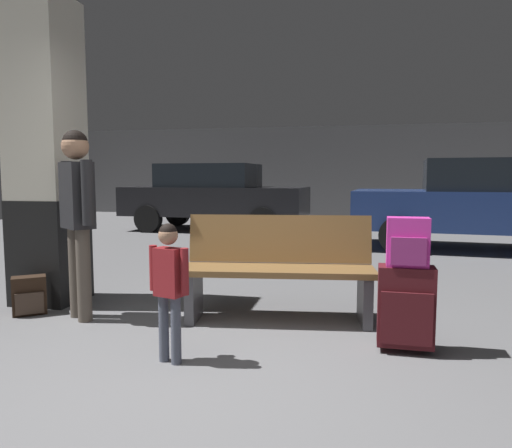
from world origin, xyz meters
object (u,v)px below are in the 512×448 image
at_px(structural_pillar, 46,155).
at_px(backpack_dark_floor, 29,296).
at_px(suitcase, 406,307).
at_px(backpack_bright, 408,243).
at_px(parked_car_near, 484,202).
at_px(child, 169,278).
at_px(parked_car_far, 214,195).
at_px(bench, 278,269).
at_px(adult, 77,204).

height_order(structural_pillar, backpack_dark_floor, structural_pillar).
relative_size(suitcase, backpack_bright, 1.78).
height_order(suitcase, parked_car_near, parked_car_near).
xyz_separation_m(backpack_dark_floor, parked_car_near, (4.90, 4.83, 0.64)).
bearing_deg(backpack_dark_floor, child, -25.34).
bearing_deg(suitcase, child, -161.19).
xyz_separation_m(structural_pillar, parked_car_near, (4.98, 4.39, -0.63)).
relative_size(child, parked_car_far, 0.22).
relative_size(backpack_dark_floor, parked_car_far, 0.08).
height_order(child, parked_car_far, parked_car_far).
bearing_deg(backpack_dark_floor, bench, 8.07).
height_order(child, parked_car_near, parked_car_near).
relative_size(bench, backpack_dark_floor, 4.86).
xyz_separation_m(structural_pillar, adult, (0.61, -0.47, -0.44)).
distance_m(child, adult, 1.42).
distance_m(structural_pillar, suitcase, 3.53).
distance_m(structural_pillar, child, 2.29).
bearing_deg(parked_car_far, adult, -82.69).
bearing_deg(structural_pillar, adult, -37.70).
relative_size(bench, parked_car_far, 0.40).
height_order(structural_pillar, adult, structural_pillar).
xyz_separation_m(parked_car_near, parked_car_far, (-5.25, 1.98, 0.00)).
distance_m(bench, suitcase, 1.15).
relative_size(structural_pillar, adult, 1.79).
height_order(adult, parked_car_near, adult).
distance_m(backpack_bright, parked_car_near, 5.37).
bearing_deg(suitcase, backpack_dark_floor, 175.38).
bearing_deg(backpack_bright, child, -161.20).
xyz_separation_m(suitcase, parked_car_near, (1.71, 5.09, 0.48)).
distance_m(structural_pillar, backpack_bright, 3.41).
distance_m(structural_pillar, parked_car_near, 6.67).
bearing_deg(bench, backpack_bright, -29.88).
bearing_deg(bench, suitcase, -29.86).
xyz_separation_m(adult, parked_car_near, (4.37, 4.86, -0.19)).
height_order(backpack_dark_floor, parked_car_far, parked_car_far).
bearing_deg(child, parked_car_far, 104.75).
height_order(backpack_bright, backpack_dark_floor, backpack_bright).
height_order(backpack_bright, parked_car_near, parked_car_near).
distance_m(suitcase, parked_car_far, 7.92).
relative_size(suitcase, backpack_dark_floor, 1.78).
xyz_separation_m(bench, suitcase, (0.99, -0.57, -0.12)).
bearing_deg(parked_car_far, child, -75.25).
relative_size(suitcase, child, 0.65).
bearing_deg(backpack_bright, backpack_dark_floor, 175.37).
relative_size(bench, parked_car_near, 0.39).
xyz_separation_m(structural_pillar, suitcase, (3.27, -0.70, -1.11)).
bearing_deg(parked_car_far, suitcase, -63.44).
xyz_separation_m(bench, backpack_dark_floor, (-2.19, -0.31, -0.28)).
xyz_separation_m(structural_pillar, child, (1.74, -1.23, -0.86)).
bearing_deg(backpack_dark_floor, parked_car_near, 44.64).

